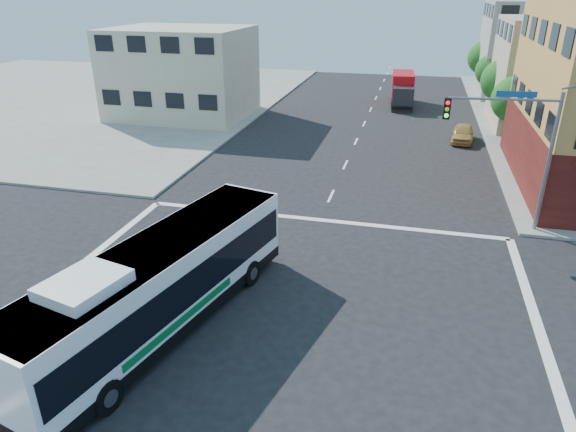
# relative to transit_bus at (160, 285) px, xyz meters

# --- Properties ---
(ground) EXTENTS (120.00, 120.00, 0.00)m
(ground) POSITION_rel_transit_bus_xyz_m (3.77, 1.09, -1.80)
(ground) COLOR black
(ground) RESTS_ON ground
(sidewalk_nw) EXTENTS (50.00, 50.00, 0.15)m
(sidewalk_nw) POSITION_rel_transit_bus_xyz_m (-31.23, 36.09, -1.72)
(sidewalk_nw) COLOR gray
(sidewalk_nw) RESTS_ON ground
(building_east_near) EXTENTS (12.06, 10.06, 9.00)m
(building_east_near) POSITION_rel_transit_bus_xyz_m (20.75, 35.07, 2.71)
(building_east_near) COLOR tan
(building_east_near) RESTS_ON ground
(building_east_far) EXTENTS (12.06, 10.06, 10.00)m
(building_east_far) POSITION_rel_transit_bus_xyz_m (20.75, 49.07, 3.21)
(building_east_far) COLOR #9B9B96
(building_east_far) RESTS_ON ground
(building_west) EXTENTS (12.06, 10.06, 8.00)m
(building_west) POSITION_rel_transit_bus_xyz_m (-13.25, 31.07, 2.21)
(building_west) COLOR #BDB59D
(building_west) RESTS_ON ground
(signal_mast_ne) EXTENTS (7.91, 1.13, 8.07)m
(signal_mast_ne) POSITION_rel_transit_bus_xyz_m (12.85, 11.71, 3.18)
(signal_mast_ne) COLOR slate
(signal_mast_ne) RESTS_ON ground
(street_tree_a) EXTENTS (3.60, 3.60, 5.53)m
(street_tree_a) POSITION_rel_transit_bus_xyz_m (15.67, 29.02, 1.79)
(street_tree_a) COLOR #3A2815
(street_tree_a) RESTS_ON ground
(street_tree_b) EXTENTS (3.80, 3.80, 5.79)m
(street_tree_b) POSITION_rel_transit_bus_xyz_m (15.67, 37.02, 1.95)
(street_tree_b) COLOR #3A2815
(street_tree_b) RESTS_ON ground
(street_tree_c) EXTENTS (3.40, 3.40, 5.29)m
(street_tree_c) POSITION_rel_transit_bus_xyz_m (15.67, 45.02, 1.66)
(street_tree_c) COLOR #3A2815
(street_tree_c) RESTS_ON ground
(street_tree_d) EXTENTS (4.00, 4.00, 6.03)m
(street_tree_d) POSITION_rel_transit_bus_xyz_m (15.67, 53.02, 2.08)
(street_tree_d) COLOR #3A2815
(street_tree_d) RESTS_ON ground
(transit_bus) EXTENTS (5.53, 12.69, 3.68)m
(transit_bus) POSITION_rel_transit_bus_xyz_m (0.00, 0.00, 0.00)
(transit_bus) COLOR black
(transit_bus) RESTS_ON ground
(box_truck) EXTENTS (2.51, 7.23, 3.20)m
(box_truck) POSITION_rel_transit_bus_xyz_m (6.65, 40.80, -0.24)
(box_truck) COLOR black
(box_truck) RESTS_ON ground
(parked_car) EXTENTS (2.03, 4.14, 1.36)m
(parked_car) POSITION_rel_transit_bus_xyz_m (12.00, 28.14, -1.12)
(parked_car) COLOR #B99346
(parked_car) RESTS_ON ground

